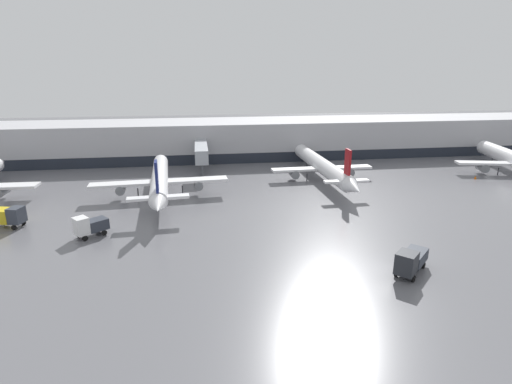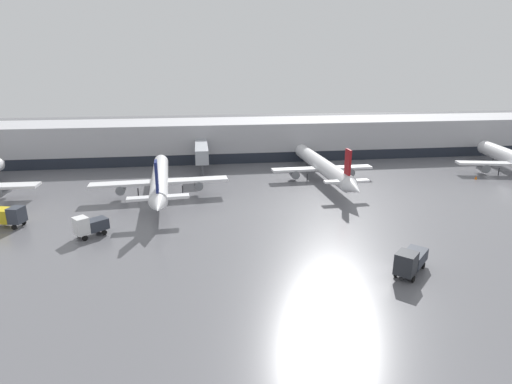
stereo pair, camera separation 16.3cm
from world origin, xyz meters
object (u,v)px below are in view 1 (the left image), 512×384
at_px(service_truck_0, 90,225).
at_px(service_truck_1, 8,216).
at_px(parked_jet_0, 160,179).
at_px(service_truck_2, 411,260).
at_px(parked_jet_2, 322,166).
at_px(traffic_cone_2, 475,177).

relative_size(service_truck_0, service_truck_1, 0.92).
height_order(parked_jet_0, service_truck_0, parked_jet_0).
height_order(parked_jet_0, service_truck_2, parked_jet_0).
relative_size(parked_jet_2, traffic_cone_2, 52.35).
bearing_deg(service_truck_0, service_truck_2, 119.08).
xyz_separation_m(parked_jet_0, parked_jet_2, (30.97, 7.87, -0.54)).
bearing_deg(traffic_cone_2, parked_jet_0, -176.90).
bearing_deg(service_truck_2, parked_jet_2, -137.64).
bearing_deg(parked_jet_0, parked_jet_2, -79.45).
xyz_separation_m(service_truck_2, traffic_cone_2, (32.93, 34.38, -1.22)).
distance_m(service_truck_1, traffic_cone_2, 82.74).
relative_size(parked_jet_0, parked_jet_2, 0.90).
bearing_deg(service_truck_2, traffic_cone_2, -178.11).
distance_m(parked_jet_2, service_truck_0, 45.36).
xyz_separation_m(parked_jet_0, service_truck_1, (-19.92, -10.43, -1.61)).
distance_m(service_truck_0, service_truck_1, 13.15).
relative_size(parked_jet_2, service_truck_0, 8.38).
relative_size(parked_jet_0, service_truck_0, 7.53).
bearing_deg(service_truck_1, parked_jet_2, 35.26).
xyz_separation_m(service_truck_0, service_truck_1, (-12.09, 5.18, 0.11)).
xyz_separation_m(parked_jet_0, service_truck_2, (28.72, -31.04, -1.71)).
relative_size(parked_jet_2, service_truck_1, 7.73).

